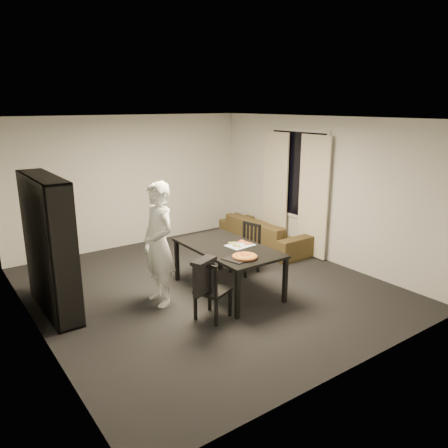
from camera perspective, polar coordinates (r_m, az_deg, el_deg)
room at (r=6.56m, az=-2.34°, el=2.20°), size 5.01×5.51×2.61m
window_pane at (r=8.53m, az=9.54°, el=6.44°), size 0.02×1.40×1.60m
window_frame at (r=8.53m, az=9.52°, el=6.44°), size 0.03×1.52×1.72m
curtain_left at (r=8.18m, az=11.58°, el=3.47°), size 0.03×0.70×2.25m
curtain_right at (r=8.90m, az=6.69°, el=4.64°), size 0.03×0.70×2.25m
bookshelf at (r=6.37m, az=-21.86°, el=-2.60°), size 0.35×1.50×1.90m
dining_table at (r=6.62m, az=0.50°, el=-3.49°), size 0.96×1.72×0.72m
chair_left at (r=5.78m, az=-1.95°, el=-8.25°), size 0.51×0.51×0.84m
chair_right at (r=7.46m, az=3.12°, el=-2.69°), size 0.46×0.46×0.85m
draped_jacket at (r=5.62m, az=-2.64°, el=-6.64°), size 0.40×0.29×0.46m
person at (r=6.22m, az=-8.52°, el=-2.63°), size 0.44×0.66×1.78m
baking_tray at (r=6.11m, az=2.01°, el=-4.44°), size 0.46×0.40×0.01m
pepperoni_pizza at (r=6.11m, az=2.73°, el=-4.24°), size 0.35×0.35×0.03m
kitchen_towel at (r=6.65m, az=2.11°, el=-2.80°), size 0.42×0.33×0.01m
pizza_slices at (r=6.70m, az=2.08°, el=-2.54°), size 0.44×0.40×0.01m
sofa at (r=8.80m, az=5.33°, el=-1.15°), size 0.81×2.06×0.60m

